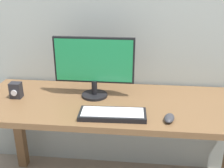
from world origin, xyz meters
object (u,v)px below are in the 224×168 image
Objects in this scene: audio_controller at (16,90)px; desk at (120,116)px; monitor at (94,64)px; mouse at (169,118)px; keyboard_primary at (113,114)px.

desk is at bearing -0.21° from audio_controller.
monitor is 5.01× the size of mouse.
monitor reaches higher than keyboard_primary.
keyboard_primary reaches higher than desk.
mouse reaches higher than keyboard_primary.
mouse reaches higher than desk.
keyboard_primary is 0.31m from mouse.
mouse is (0.31, -0.01, 0.00)m from keyboard_primary.
keyboard_primary is 3.69× the size of audio_controller.
keyboard_primary is (-0.03, -0.19, 0.11)m from desk.
desk is 4.74× the size of keyboard_primary.
monitor is (-0.17, 0.08, 0.31)m from desk.
monitor is at bearing 161.33° from mouse.
audio_controller is at bearing 163.38° from keyboard_primary.
audio_controller is at bearing -171.00° from monitor.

